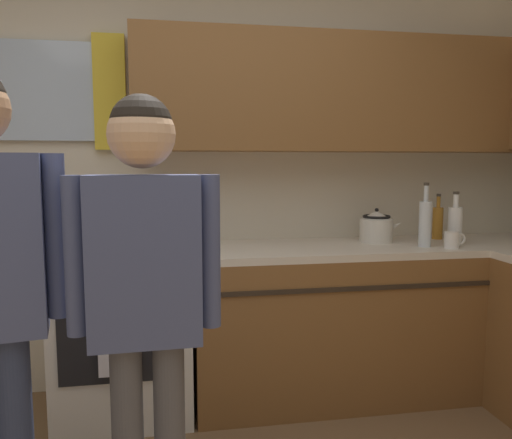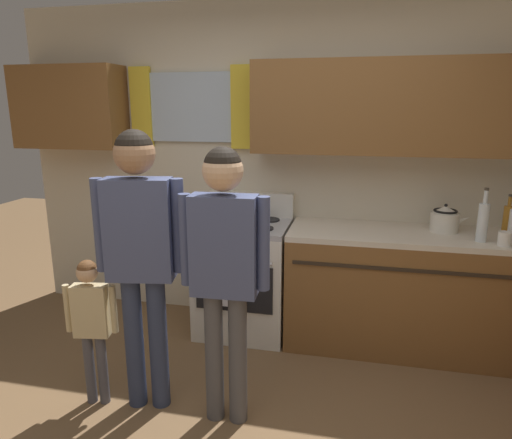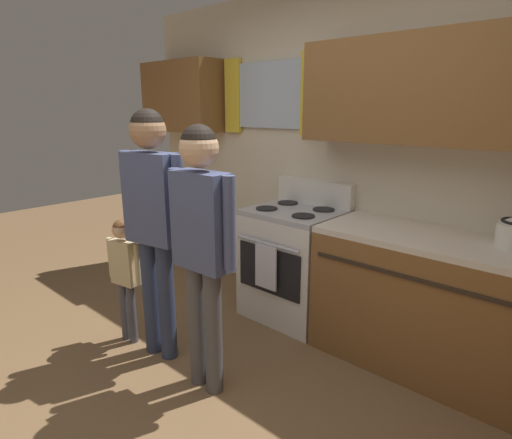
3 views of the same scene
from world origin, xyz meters
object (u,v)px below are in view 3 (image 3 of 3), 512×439
(stove_oven, at_px, (294,261))
(adult_holding_child, at_px, (153,208))
(adult_in_plaid, at_px, (202,231))
(small_child, at_px, (124,267))

(stove_oven, height_order, adult_holding_child, adult_holding_child)
(adult_in_plaid, bearing_deg, small_child, -177.98)
(adult_in_plaid, height_order, small_child, adult_in_plaid)
(stove_oven, relative_size, adult_holding_child, 0.66)
(adult_holding_child, relative_size, small_child, 1.80)
(stove_oven, relative_size, adult_in_plaid, 0.69)
(adult_holding_child, xyz_separation_m, small_child, (-0.32, -0.05, -0.47))
(adult_holding_child, height_order, small_child, adult_holding_child)
(adult_in_plaid, bearing_deg, adult_holding_child, 177.07)
(stove_oven, distance_m, small_child, 1.32)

